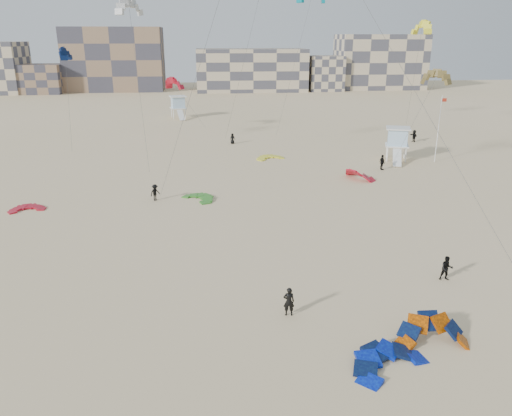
{
  "coord_description": "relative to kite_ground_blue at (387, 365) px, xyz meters",
  "views": [
    {
      "loc": [
        -3.67,
        -23.04,
        15.26
      ],
      "look_at": [
        -0.78,
        6.0,
        5.23
      ],
      "focal_mm": 35.0,
      "sensor_mm": 36.0,
      "label": 1
    }
  ],
  "objects": [
    {
      "name": "condo_fill_left",
      "position": [
        -54.79,
        131.16,
        4.0
      ],
      "size": [
        12.0,
        10.0,
        8.0
      ],
      "primitive_type": "cube",
      "color": "#886A52",
      "rests_on": "ground"
    },
    {
      "name": "kite_ground_green",
      "position": [
        -9.43,
        27.55,
        0.0
      ],
      "size": [
        4.8,
        4.77,
        0.93
      ],
      "primitive_type": null,
      "rotation": [
        0.11,
        0.0,
        -0.89
      ],
      "color": "#3E9328",
      "rests_on": "ground"
    },
    {
      "name": "kitesurfer_c",
      "position": [
        -13.69,
        27.59,
        0.82
      ],
      "size": [
        1.2,
        1.15,
        1.64
      ],
      "primitive_type": "imported",
      "rotation": [
        0.0,
        0.0,
        0.7
      ],
      "color": "black",
      "rests_on": "ground"
    },
    {
      "name": "kitesurfer_b",
      "position": [
        6.99,
        8.45,
        0.84
      ],
      "size": [
        0.9,
        0.75,
        1.68
      ],
      "primitive_type": "imported",
      "rotation": [
        0.0,
        0.0,
        -0.15
      ],
      "color": "black",
      "rests_on": "ground"
    },
    {
      "name": "kite_fly_olive",
      "position": [
        16.58,
        33.82,
        10.95
      ],
      "size": [
        5.8,
        4.4,
        11.24
      ],
      "rotation": [
        0.0,
        0.0,
        -0.63
      ],
      "color": "brown",
      "rests_on": "ground"
    },
    {
      "name": "condo_mid",
      "position": [
        5.21,
        133.16,
        6.0
      ],
      "size": [
        32.0,
        16.0,
        12.0
      ],
      "primitive_type": "cube",
      "color": "#C5B290",
      "rests_on": "ground"
    },
    {
      "name": "kite_ground_red",
      "position": [
        -25.34,
        25.82,
        0.0
      ],
      "size": [
        3.64,
        3.78,
        0.91
      ],
      "primitive_type": null,
      "rotation": [
        0.12,
        0.0,
        0.29
      ],
      "color": "red",
      "rests_on": "ground"
    },
    {
      "name": "condo_west_b",
      "position": [
        -34.79,
        137.16,
        9.0
      ],
      "size": [
        28.0,
        14.0,
        18.0
      ],
      "primitive_type": "cube",
      "color": "#886A52",
      "rests_on": "ground"
    },
    {
      "name": "kitesurfer_f",
      "position": [
        23.15,
        53.14,
        0.91
      ],
      "size": [
        0.86,
        1.77,
        1.83
      ],
      "primitive_type": "imported",
      "rotation": [
        0.0,
        0.0,
        -1.37
      ],
      "color": "black",
      "rests_on": "ground"
    },
    {
      "name": "kite_fly_red",
      "position": [
        -13.46,
        63.73,
        8.0
      ],
      "size": [
        7.51,
        5.27,
        8.59
      ],
      "rotation": [
        0.0,
        0.0,
        2.28
      ],
      "color": "red",
      "rests_on": "ground"
    },
    {
      "name": "kite_ground_red_far",
      "position": [
        8.64,
        33.39,
        0.0
      ],
      "size": [
        5.23,
        5.15,
        3.55
      ],
      "primitive_type": null,
      "rotation": [
        0.61,
        0.0,
        2.04
      ],
      "color": "red",
      "rests_on": "ground"
    },
    {
      "name": "kite_fly_navy",
      "position": [
        -26.21,
        49.01,
        13.06
      ],
      "size": [
        3.19,
        3.92,
        13.21
      ],
      "rotation": [
        0.0,
        0.0,
        1.6
      ],
      "color": "#092245",
      "rests_on": "ground"
    },
    {
      "name": "kite_ground_yellow",
      "position": [
        -0.25,
        44.16,
        0.0
      ],
      "size": [
        4.42,
        4.54,
        0.88
      ],
      "primitive_type": null,
      "rotation": [
        0.1,
        0.0,
        0.35
      ],
      "color": "#FFF62D",
      "rests_on": "ground"
    },
    {
      "name": "kitesurfer_main",
      "position": [
        -4.07,
        5.12,
        0.88
      ],
      "size": [
        0.67,
        0.46,
        1.76
      ],
      "primitive_type": "imported",
      "rotation": [
        0.0,
        0.0,
        3.08
      ],
      "color": "black",
      "rests_on": "ground"
    },
    {
      "name": "flagpole",
      "position": [
        20.72,
        40.31,
        4.39
      ],
      "size": [
        0.68,
        0.1,
        8.38
      ],
      "color": "white",
      "rests_on": "ground"
    },
    {
      "name": "kite_ground_orange",
      "position": [
        3.01,
        1.69,
        0.0
      ],
      "size": [
        3.68,
        3.74,
        3.6
      ],
      "primitive_type": null,
      "rotation": [
        0.74,
        0.0,
        -0.02
      ],
      "color": "#FF6600",
      "rests_on": "ground"
    },
    {
      "name": "kitesurfer_d",
      "position": [
        12.52,
        37.0,
        0.93
      ],
      "size": [
        0.64,
        1.15,
        1.85
      ],
      "primitive_type": "imported",
      "rotation": [
        0.0,
        0.0,
        1.76
      ],
      "color": "black",
      "rests_on": "ground"
    },
    {
      "name": "kite_fly_grey",
      "position": [
        -16.47,
        39.96,
        18.18
      ],
      "size": [
        4.53,
        7.48,
        18.26
      ],
      "rotation": [
        0.0,
        0.0,
        0.8
      ],
      "color": "white",
      "rests_on": "ground"
    },
    {
      "name": "lifeguard_tower_far",
      "position": [
        -13.92,
        80.89,
        2.13
      ],
      "size": [
        3.62,
        6.2,
        4.29
      ],
      "rotation": [
        0.0,
        0.0,
        0.22
      ],
      "color": "white",
      "rests_on": "ground"
    },
    {
      "name": "lifeguard_tower_near",
      "position": [
        16.1,
        41.87,
        2.11
      ],
      "size": [
        3.79,
        6.25,
        4.25
      ],
      "rotation": [
        0.0,
        0.0,
        -0.31
      ],
      "color": "white",
      "rests_on": "ground"
    },
    {
      "name": "kitesurfer_e",
      "position": [
        -4.63,
        54.44,
        0.78
      ],
      "size": [
        0.84,
        0.62,
        1.57
      ],
      "primitive_type": "imported",
      "rotation": [
        0.0,
        0.0,
        0.17
      ],
      "color": "black",
      "rests_on": "ground"
    },
    {
      "name": "condo_fill_right",
      "position": [
        27.21,
        131.16,
        5.0
      ],
      "size": [
        10.0,
        10.0,
        10.0
      ],
      "primitive_type": "cube",
      "color": "#C5B290",
      "rests_on": "ground"
    },
    {
      "name": "condo_east",
      "position": [
        45.21,
        135.16,
        8.0
      ],
      "size": [
        26.0,
        14.0,
        16.0
      ],
      "primitive_type": "cube",
      "color": "#C5B290",
      "rests_on": "ground"
    },
    {
      "name": "kite_fly_yellow",
      "position": [
        20.66,
        48.38,
        16.28
      ],
      "size": [
        5.08,
        11.68,
        16.58
      ],
      "rotation": [
        0.0,
        0.0,
        -1.36
      ],
      "color": "#FFF62D",
      "rests_on": "ground"
    },
    {
      "name": "ground",
      "position": [
        -4.79,
        3.16,
        0.0
      ],
      "size": [
        320.0,
        320.0,
        0.0
      ],
      "primitive_type": "plane",
      "color": "beige",
      "rests_on": "ground"
    },
    {
      "name": "kite_ground_blue",
      "position": [
        0.0,
        0.0,
        0.0
      ],
      "size": [
        5.3,
        5.39,
        1.93
      ],
      "primitive_type": null,
      "rotation": [
        0.24,
        0.0,
        0.49
      ],
      "color": "#0739C0",
      "rests_on": "ground"
    }
  ]
}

